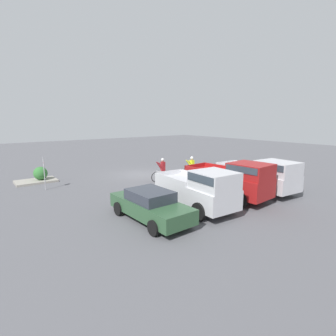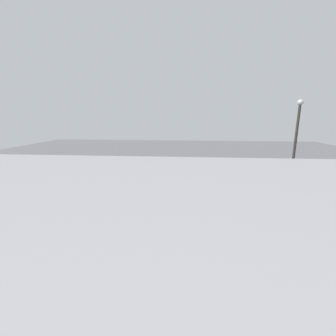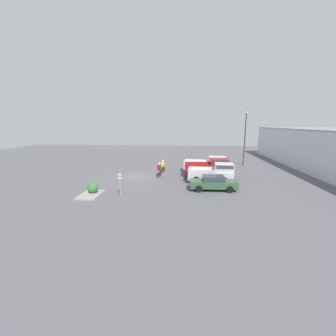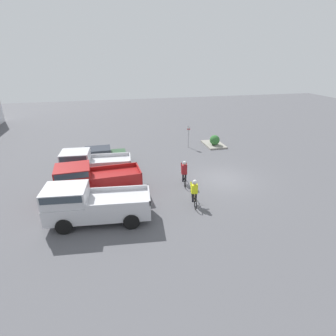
# 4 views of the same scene
# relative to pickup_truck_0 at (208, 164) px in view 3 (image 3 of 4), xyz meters

# --- Properties ---
(ground_plane) EXTENTS (80.00, 80.00, 0.00)m
(ground_plane) POSITION_rel_pickup_truck_0_xyz_m (3.33, -9.32, -1.12)
(ground_plane) COLOR #56565B
(pickup_truck_0) EXTENTS (2.61, 5.71, 2.15)m
(pickup_truck_0) POSITION_rel_pickup_truck_0_xyz_m (0.00, 0.00, 0.00)
(pickup_truck_0) COLOR silver
(pickup_truck_0) RESTS_ON ground_plane
(pickup_truck_1) EXTENTS (2.42, 5.28, 2.27)m
(pickup_truck_1) POSITION_rel_pickup_truck_0_xyz_m (2.73, -0.11, 0.06)
(pickup_truck_1) COLOR maroon
(pickup_truck_1) RESTS_ON ground_plane
(pickup_truck_2) EXTENTS (2.39, 4.99, 2.21)m
(pickup_truck_2) POSITION_rel_pickup_truck_0_xyz_m (5.58, 0.11, 0.02)
(pickup_truck_2) COLOR silver
(pickup_truck_2) RESTS_ON ground_plane
(sedan_0) EXTENTS (2.02, 4.64, 1.43)m
(sedan_0) POSITION_rel_pickup_truck_0_xyz_m (8.35, -0.29, -0.39)
(sedan_0) COLOR #2D5133
(sedan_0) RESTS_ON ground_plane
(cyclist_0) EXTENTS (1.83, 0.52, 1.78)m
(cyclist_0) POSITION_rel_pickup_truck_0_xyz_m (3.26, -6.28, -0.25)
(cyclist_0) COLOR black
(cyclist_0) RESTS_ON ground_plane
(cyclist_1) EXTENTS (1.82, 0.52, 1.69)m
(cyclist_1) POSITION_rel_pickup_truck_0_xyz_m (0.44, -6.10, -0.27)
(cyclist_1) COLOR black
(cyclist_1) RESTS_ON ground_plane
(fire_lane_sign) EXTENTS (0.09, 0.30, 2.19)m
(fire_lane_sign) POSITION_rel_pickup_truck_0_xyz_m (10.97, -8.93, 0.20)
(fire_lane_sign) COLOR #9E9EA3
(fire_lane_sign) RESTS_ON ground_plane
(lamppost) EXTENTS (0.36, 0.36, 8.28)m
(lamppost) POSITION_rel_pickup_truck_0_xyz_m (-5.60, 6.01, 3.63)
(lamppost) COLOR #2D2823
(lamppost) RESTS_ON ground_plane
(curb_island) EXTENTS (2.79, 1.83, 0.15)m
(curb_island) POSITION_rel_pickup_truck_0_xyz_m (11.03, -11.68, -1.05)
(curb_island) COLOR gray
(curb_island) RESTS_ON ground_plane
(shrub) EXTENTS (0.99, 0.99, 0.99)m
(shrub) POSITION_rel_pickup_truck_0_xyz_m (10.69, -11.61, -0.48)
(shrub) COLOR #337033
(shrub) RESTS_ON curb_island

